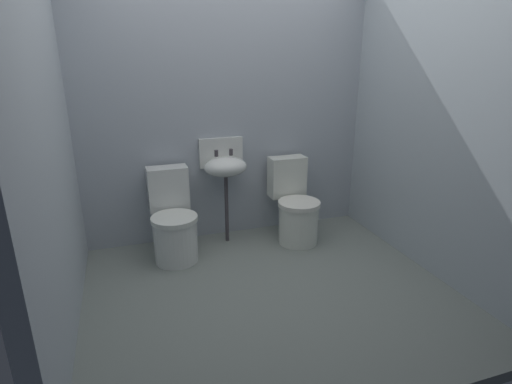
{
  "coord_description": "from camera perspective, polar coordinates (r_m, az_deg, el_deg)",
  "views": [
    {
      "loc": [
        -0.96,
        -2.62,
        1.75
      ],
      "look_at": [
        0.0,
        0.27,
        0.7
      ],
      "focal_mm": 28.45,
      "sensor_mm": 36.0,
      "label": 1
    }
  ],
  "objects": [
    {
      "name": "wall_back",
      "position": [
        3.92,
        -4.11,
        11.39
      ],
      "size": [
        3.15,
        0.1,
        2.47
      ],
      "primitive_type": "cube",
      "color": "#A6AFBA",
      "rests_on": "ground"
    },
    {
      "name": "wall_right",
      "position": [
        3.65,
        22.99,
        9.41
      ],
      "size": [
        0.1,
        2.39,
        2.47
      ],
      "primitive_type": "cube",
      "color": "#A4B1B9",
      "rests_on": "ground"
    },
    {
      "name": "toilet_right",
      "position": [
        3.95,
        5.5,
        -2.26
      ],
      "size": [
        0.41,
        0.6,
        0.78
      ],
      "rotation": [
        0.0,
        0.0,
        3.16
      ],
      "color": "white",
      "rests_on": "ground"
    },
    {
      "name": "wall_left",
      "position": [
        2.8,
        -27.75,
        6.24
      ],
      "size": [
        0.1,
        2.39,
        2.47
      ],
      "primitive_type": "cube",
      "color": "#A5B0B9",
      "rests_on": "ground"
    },
    {
      "name": "toilet_left",
      "position": [
        3.67,
        -11.54,
        -4.32
      ],
      "size": [
        0.4,
        0.59,
        0.78
      ],
      "rotation": [
        0.0,
        0.0,
        3.15
      ],
      "color": "white",
      "rests_on": "ground"
    },
    {
      "name": "ground_plane",
      "position": [
        3.31,
        1.54,
        -13.7
      ],
      "size": [
        3.15,
        2.59,
        0.08
      ],
      "primitive_type": "cube",
      "color": "gray"
    },
    {
      "name": "sink",
      "position": [
        3.79,
        -4.4,
        3.72
      ],
      "size": [
        0.42,
        0.35,
        0.99
      ],
      "color": "#413C42",
      "rests_on": "ground"
    }
  ]
}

